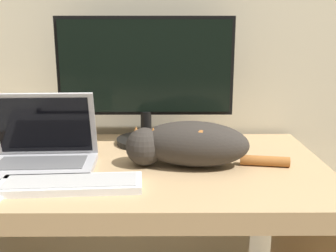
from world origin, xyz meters
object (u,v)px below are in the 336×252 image
Objects in this scene: cat at (187,143)px; laptop at (42,154)px; external_keyboard at (71,184)px; monitor at (145,78)px.

laptop is at bearing -167.68° from cat.
monitor is at bearing 62.99° from external_keyboard.
laptop is (-0.31, -0.27, -0.20)m from monitor.
monitor is 1.91× the size of laptop.
monitor reaches higher than cat.
laptop is 0.65× the size of cat.
monitor is at bearing 38.42° from laptop.
monitor is 0.45m from laptop.
monitor reaches higher than external_keyboard.
laptop is 0.86× the size of external_keyboard.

